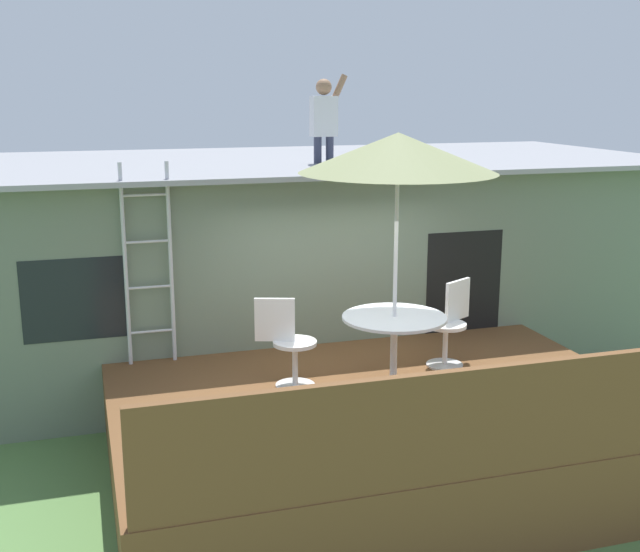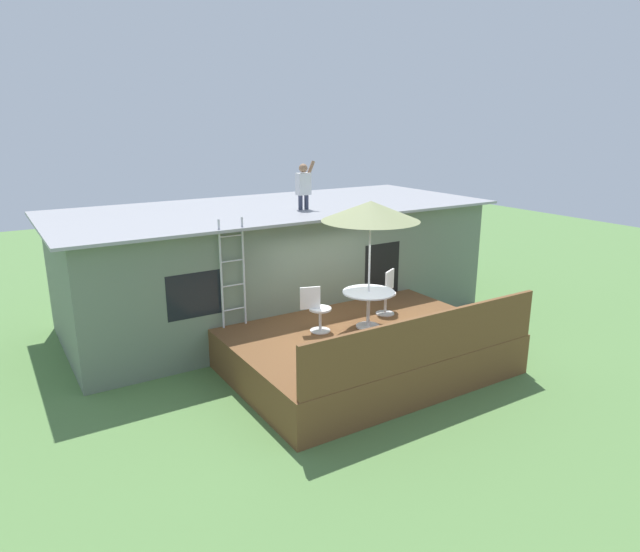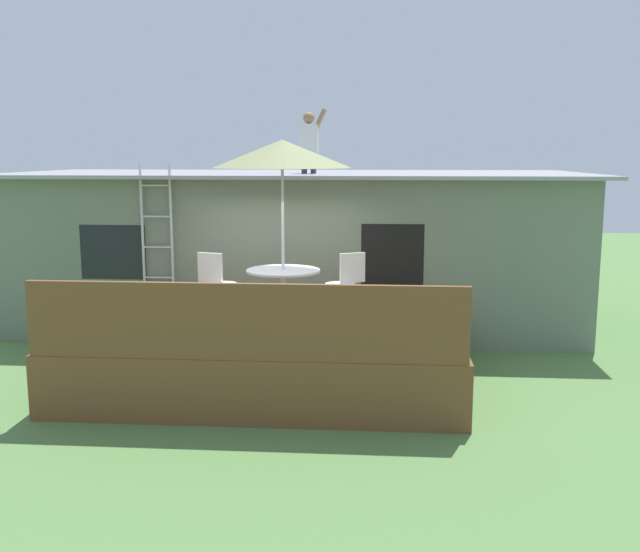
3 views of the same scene
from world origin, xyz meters
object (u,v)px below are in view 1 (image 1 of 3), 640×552
at_px(patio_umbrella, 398,153).
at_px(person_figure, 325,115).
at_px(step_ladder, 148,265).
at_px(patio_chair_right, 450,324).
at_px(patio_table, 394,332).
at_px(patio_chair_left, 288,343).

xyz_separation_m(patio_umbrella, person_figure, (0.12, 2.73, 0.27)).
xyz_separation_m(step_ladder, patio_chair_right, (3.09, -1.01, -0.64)).
distance_m(patio_table, person_figure, 3.41).
bearing_deg(patio_chair_right, step_ladder, -47.19).
relative_size(step_ladder, patio_chair_right, 2.39).
relative_size(patio_umbrella, patio_chair_left, 2.76).
xyz_separation_m(patio_table, person_figure, (0.12, 2.73, 2.03)).
bearing_deg(patio_chair_right, patio_table, 0.00).
height_order(step_ladder, patio_chair_left, step_ladder).
distance_m(patio_umbrella, step_ladder, 2.97).
relative_size(step_ladder, patio_chair_left, 2.39).
height_order(patio_table, patio_chair_left, patio_chair_left).
relative_size(person_figure, patio_chair_right, 1.21).
xyz_separation_m(patio_umbrella, step_ladder, (-2.25, 1.48, -1.25)).
bearing_deg(step_ladder, patio_chair_right, -18.15).
relative_size(patio_table, step_ladder, 0.47).
distance_m(patio_table, step_ladder, 2.74).
distance_m(patio_umbrella, person_figure, 2.75).
xyz_separation_m(person_figure, patio_chair_left, (-1.13, -2.40, -2.16)).
xyz_separation_m(step_ladder, person_figure, (2.37, 1.25, 1.52)).
bearing_deg(patio_umbrella, patio_chair_left, 161.68).
bearing_deg(patio_chair_left, step_ladder, 155.52).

